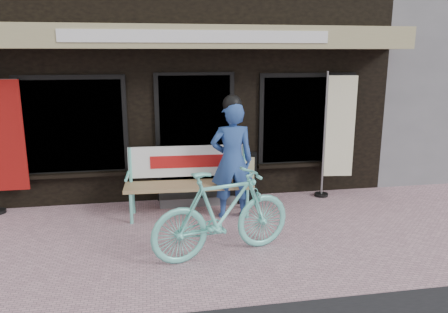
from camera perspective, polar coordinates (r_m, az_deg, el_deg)
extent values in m
plane|color=#C496A1|center=(5.98, -1.47, -11.51)|extent=(70.00, 70.00, 0.00)
cube|color=black|center=(10.41, -5.71, 9.41)|extent=(7.00, 6.00, 3.60)
cube|color=tan|center=(7.06, -3.69, 15.28)|extent=(7.00, 0.80, 0.35)
cube|color=white|center=(6.65, -3.28, 15.40)|extent=(4.00, 0.02, 0.18)
cube|color=black|center=(7.52, -3.78, 2.52)|extent=(1.20, 0.06, 2.10)
cube|color=black|center=(7.51, -3.77, 2.51)|extent=(1.35, 0.04, 2.20)
cube|color=black|center=(7.53, -19.15, 3.75)|extent=(1.60, 0.06, 1.50)
cube|color=black|center=(7.94, 10.74, 4.73)|extent=(1.60, 0.06, 1.50)
cube|color=black|center=(7.52, -19.17, 3.74)|extent=(1.75, 0.04, 1.65)
cube|color=black|center=(7.93, 10.76, 4.72)|extent=(1.75, 0.04, 1.65)
cube|color=black|center=(7.64, -18.76, -2.24)|extent=(1.80, 0.18, 0.06)
cube|color=black|center=(8.04, 10.64, -0.98)|extent=(1.80, 0.18, 0.06)
cube|color=#59595B|center=(7.56, -3.47, -5.46)|extent=(1.30, 0.45, 0.15)
cylinder|color=#6FDAC9|center=(6.74, -12.02, -6.72)|extent=(0.05, 0.05, 0.46)
cylinder|color=#6FDAC9|center=(7.15, -11.76, -5.50)|extent=(0.05, 0.05, 0.46)
cylinder|color=#6FDAC9|center=(6.82, 3.05, -6.19)|extent=(0.05, 0.05, 0.46)
cylinder|color=#6FDAC9|center=(7.23, 2.42, -5.02)|extent=(0.05, 0.05, 0.46)
cube|color=#A38559|center=(6.85, -4.58, -3.79)|extent=(2.01, 0.59, 0.06)
cylinder|color=#6FDAC9|center=(7.00, -12.15, -1.31)|extent=(0.05, 0.05, 0.61)
cylinder|color=#6FDAC9|center=(7.08, 2.64, -0.85)|extent=(0.05, 0.05, 0.61)
cube|color=white|center=(6.99, -4.73, -0.60)|extent=(1.88, 0.13, 0.50)
cube|color=#B21414|center=(6.96, -4.72, -0.66)|extent=(1.19, 0.07, 0.20)
cylinder|color=#6FDAC9|center=(6.82, -12.53, -2.50)|extent=(0.07, 0.49, 0.04)
cylinder|color=#6FDAC9|center=(6.90, 3.22, -2.00)|extent=(0.07, 0.49, 0.04)
imported|color=#2A4A90|center=(6.68, 1.04, -0.57)|extent=(0.67, 0.45, 1.81)
sphere|color=black|center=(6.53, 1.07, 6.85)|extent=(0.30, 0.30, 0.29)
imported|color=#6FDAC9|center=(5.50, -0.16, -7.41)|extent=(1.95, 1.00, 1.13)
cube|color=maroon|center=(7.58, -26.44, 2.38)|extent=(0.50, 0.03, 1.75)
cylinder|color=gray|center=(7.81, 12.98, 2.68)|extent=(0.04, 0.04, 2.22)
cylinder|color=gray|center=(7.77, 15.20, 10.14)|extent=(0.50, 0.09, 0.02)
cube|color=#F0EBC4|center=(7.86, 14.95, 3.75)|extent=(0.50, 0.09, 1.76)
cylinder|color=black|center=(8.08, 12.58, -4.88)|extent=(0.27, 0.27, 0.05)
cube|color=black|center=(7.38, 2.48, -2.83)|extent=(0.46, 0.20, 0.91)
cube|color=beige|center=(7.30, 2.47, -2.18)|extent=(0.37, 0.12, 0.56)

